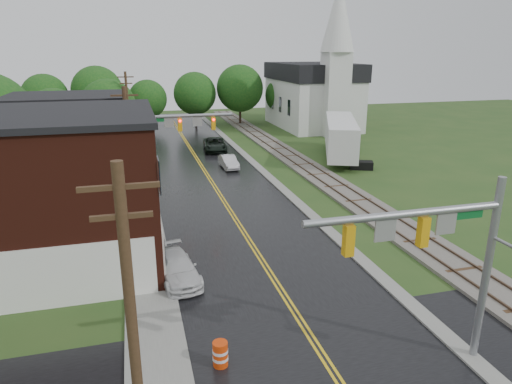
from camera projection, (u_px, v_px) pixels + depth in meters
name	position (u px, v px, depth m)	size (l,w,h in m)	color
main_road	(209.00, 178.00, 42.02)	(10.00, 90.00, 0.02)	black
cross_road	(339.00, 382.00, 16.23)	(60.00, 9.00, 0.02)	black
curb_right	(252.00, 162.00, 47.97)	(0.80, 70.00, 0.12)	gray
sidewalk_left	(142.00, 200.00, 35.87)	(2.40, 50.00, 0.12)	gray
brick_building	(18.00, 193.00, 23.86)	(14.30, 10.30, 8.30)	#44180E
yellow_house	(73.00, 161.00, 34.64)	(8.00, 7.00, 6.40)	tan
darkred_building	(96.00, 150.00, 43.48)	(7.00, 6.00, 4.40)	#3F0F0C
church	(316.00, 88.00, 67.12)	(10.40, 18.40, 20.00)	silver
railroad	(293.00, 158.00, 49.09)	(3.20, 80.00, 0.30)	#59544C
traffic_signal_near	(441.00, 244.00, 15.61)	(7.34, 0.30, 7.20)	gray
traffic_signal_far	(171.00, 132.00, 36.91)	(7.34, 0.43, 7.20)	gray
utility_pole_a	(132.00, 329.00, 11.28)	(1.80, 0.28, 9.00)	#382616
utility_pole_b	(129.00, 149.00, 31.55)	(1.80, 0.28, 9.00)	#382616
utility_pole_c	(128.00, 110.00, 51.82)	(1.80, 0.28, 9.00)	#382616
tree_left_c	(57.00, 120.00, 46.34)	(6.00, 6.00, 7.65)	black
tree_left_e	(110.00, 108.00, 53.03)	(6.40, 6.40, 8.16)	black
suv_dark	(215.00, 145.00, 52.95)	(2.53, 5.48, 1.52)	black
sedan_silver	(229.00, 162.00, 45.31)	(1.35, 3.87, 1.27)	silver
pickup_white	(177.00, 268.00, 23.29)	(1.83, 4.50, 1.31)	silver
semi_trailer	(341.00, 136.00, 49.04)	(7.86, 13.61, 4.18)	black
construction_barrel	(220.00, 354.00, 16.95)	(0.57, 0.57, 1.01)	red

